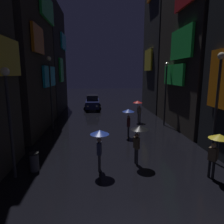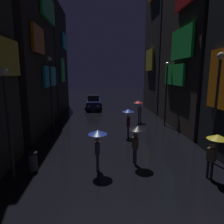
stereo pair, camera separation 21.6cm
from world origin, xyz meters
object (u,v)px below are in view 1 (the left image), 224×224
pedestrian_midstreet_centre_yellow (217,144)px  streetlamp_right_near (218,96)px  pedestrian_foreground_right_black (138,134)px  car_distant (92,103)px  pedestrian_far_right_blue (100,139)px  pedestrian_midstreet_left_red (138,105)px  streetlamp_left_near (9,110)px  streetlamp_right_far (166,87)px  streetlamp_left_far (50,85)px  pedestrian_near_crossing_blue (128,115)px  trash_bin (34,162)px

pedestrian_midstreet_centre_yellow → streetlamp_right_near: streetlamp_right_near is taller
pedestrian_foreground_right_black → car_distant: size_ratio=0.51×
pedestrian_far_right_blue → streetlamp_right_near: (6.10, 0.74, 1.91)m
pedestrian_midstreet_left_red → streetlamp_left_near: 12.82m
pedestrian_far_right_blue → streetlamp_right_far: bearing=54.4°
streetlamp_right_far → streetlamp_right_near: (-0.00, -7.77, 0.04)m
pedestrian_far_right_blue → pedestrian_midstreet_left_red: bearing=68.3°
pedestrian_midstreet_left_red → streetlamp_left_near: size_ratio=0.43×
pedestrian_far_right_blue → streetlamp_left_far: 9.07m
pedestrian_far_right_blue → streetlamp_left_far: (-3.90, 7.92, 2.08)m
pedestrian_foreground_right_black → streetlamp_right_far: (4.10, 7.88, 1.87)m
pedestrian_midstreet_left_red → pedestrian_near_crossing_blue: 4.81m
pedestrian_midstreet_left_red → trash_bin: 11.89m
pedestrian_midstreet_centre_yellow → pedestrian_far_right_blue: 5.26m
streetlamp_right_far → pedestrian_midstreet_centre_yellow: bearing=-95.6°
pedestrian_foreground_right_black → trash_bin: 5.35m
car_distant → trash_bin: 17.12m
trash_bin → streetlamp_left_far: bearing=95.3°
pedestrian_midstreet_left_red → streetlamp_right_far: size_ratio=0.37×
pedestrian_foreground_right_black → car_distant: 16.87m
streetlamp_right_near → pedestrian_foreground_right_black: bearing=-178.5°
pedestrian_midstreet_centre_yellow → pedestrian_far_right_blue: bearing=168.4°
pedestrian_near_crossing_blue → streetlamp_left_far: 6.98m
streetlamp_right_far → trash_bin: size_ratio=6.11×
pedestrian_midstreet_centre_yellow → streetlamp_right_far: streetlamp_right_far is taller
pedestrian_midstreet_centre_yellow → pedestrian_far_right_blue: size_ratio=1.00×
pedestrian_foreground_right_black → streetlamp_right_near: (4.10, 0.11, 1.91)m
pedestrian_near_crossing_blue → pedestrian_far_right_blue: bearing=-112.8°
streetlamp_left_near → pedestrian_midstreet_centre_yellow: bearing=-5.2°
pedestrian_near_crossing_blue → trash_bin: bearing=-137.7°
pedestrian_midstreet_left_red → pedestrian_near_crossing_blue: size_ratio=1.00×
pedestrian_near_crossing_blue → streetlamp_right_near: bearing=-49.7°
pedestrian_midstreet_centre_yellow → streetlamp_right_near: bearing=62.4°
streetlamp_right_far → pedestrian_foreground_right_black: bearing=-117.5°
pedestrian_midstreet_centre_yellow → car_distant: bearing=107.6°
pedestrian_foreground_right_black → streetlamp_left_near: (-5.90, -0.87, 1.48)m
pedestrian_midstreet_left_red → pedestrian_near_crossing_blue: bearing=-110.4°
pedestrian_midstreet_centre_yellow → pedestrian_far_right_blue: (-5.16, 1.06, 0.00)m
pedestrian_near_crossing_blue → streetlamp_left_far: (-6.13, 2.62, 2.08)m
pedestrian_near_crossing_blue → pedestrian_foreground_right_black: size_ratio=1.00×
streetlamp_right_far → pedestrian_near_crossing_blue: bearing=-140.4°
car_distant → streetlamp_right_near: streetlamp_right_near is taller
pedestrian_foreground_right_black → trash_bin: bearing=-177.0°
pedestrian_midstreet_left_red → car_distant: bearing=121.4°
car_distant → streetlamp_left_far: (-3.25, -9.35, 2.82)m
pedestrian_foreground_right_black → streetlamp_left_far: (-5.90, 7.29, 2.08)m
pedestrian_midstreet_centre_yellow → trash_bin: (-8.36, 1.41, -1.20)m
streetlamp_left_far → streetlamp_right_near: size_ratio=1.06×
streetlamp_right_far → streetlamp_left_near: bearing=-138.8°
pedestrian_midstreet_left_red → pedestrian_far_right_blue: 10.56m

